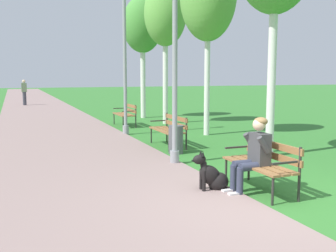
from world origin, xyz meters
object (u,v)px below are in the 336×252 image
Objects in this scene: birch_tree_fifth at (143,26)px; lamp_post_mid at (125,61)px; litter_bin at (176,139)px; pedestrian_distant at (24,92)px; birch_tree_fourth at (165,14)px; park_bench_near at (263,161)px; park_bench_far at (126,113)px; dog_black at (212,176)px; lamp_post_near at (175,72)px; person_seated_on_near_bench at (254,152)px; park_bench_mid at (170,128)px.

lamp_post_mid is at bearing -114.21° from birch_tree_fifth.
pedestrian_distant reaches higher than litter_bin.
birch_tree_fourth is 3.40× the size of pedestrian_distant.
park_bench_near is at bearing -86.37° from lamp_post_mid.
birch_tree_fourth is at bearing 78.80° from park_bench_near.
pedestrian_distant is at bearing 116.62° from birch_tree_fifth.
park_bench_near is 1.00× the size of park_bench_far.
pedestrian_distant is (-3.29, 12.19, 0.33)m from park_bench_far.
dog_black is at bearing -93.06° from lamp_post_mid.
lamp_post_near is (-0.76, -6.71, 1.49)m from park_bench_far.
lamp_post_mid is at bearing 91.92° from person_seated_on_near_bench.
park_bench_near reaches higher than litter_bin.
birch_tree_fourth reaches higher than person_seated_on_near_bench.
dog_black is 0.15× the size of birch_tree_fourth.
dog_black is 0.18× the size of lamp_post_mid.
lamp_post_mid is 0.82× the size of birch_tree_fourth.
park_bench_mid is 3.18m from lamp_post_mid.
park_bench_near is 1.00× the size of park_bench_mid.
lamp_post_mid is (-0.23, 7.00, 1.71)m from person_seated_on_near_bench.
lamp_post_mid is 5.45m from birch_tree_fifth.
person_seated_on_near_bench reaches higher than park_bench_near.
person_seated_on_near_bench is (-0.21, -0.03, 0.17)m from park_bench_near.
person_seated_on_near_bench is at bearing -102.39° from birch_tree_fourth.
lamp_post_mid reaches higher than lamp_post_near.
birch_tree_fifth is (2.12, 4.72, 1.71)m from lamp_post_mid.
park_bench_far is 1.20× the size of person_seated_on_near_bench.
pedestrian_distant is at bearing 98.38° from park_bench_near.
birch_tree_fifth reaches higher than person_seated_on_near_bench.
lamp_post_near is 2.34× the size of pedestrian_distant.
birch_tree_fourth is (2.44, 6.90, 2.28)m from lamp_post_near.
birch_tree_fifth is at bearing 80.85° from person_seated_on_near_bench.
park_bench_mid reaches higher than dog_black.
lamp_post_near is at bearing 99.29° from person_seated_on_near_bench.
birch_tree_fourth reaches higher than lamp_post_near.
person_seated_on_near_bench is 0.27× the size of lamp_post_mid.
dog_black is at bearing -102.26° from birch_tree_fifth.
litter_bin is (-1.80, -8.21, -3.75)m from birch_tree_fifth.
lamp_post_mid is 0.86× the size of birch_tree_fifth.
pedestrian_distant is at bearing 99.59° from litter_bin.
park_bench_far is at bearing 83.83° from dog_black.
park_bench_far reaches higher than litter_bin.
park_bench_far is 9.14m from person_seated_on_near_bench.
birch_tree_fifth reaches higher than dog_black.
person_seated_on_near_bench is at bearing -92.28° from park_bench_far.
lamp_post_mid is (-0.55, 2.51, 1.88)m from park_bench_mid.
birch_tree_fourth is at bearing 77.61° from person_seated_on_near_bench.
park_bench_mid is 0.32× the size of lamp_post_mid.
park_bench_mid is at bearing -77.64° from lamp_post_mid.
lamp_post_near is (0.20, 2.12, 1.74)m from dog_black.
birch_tree_fifth is at bearing 76.20° from lamp_post_near.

